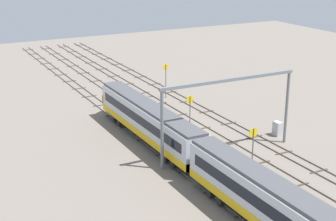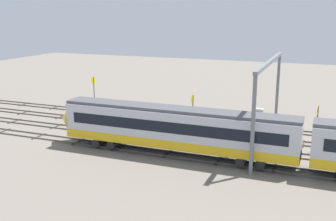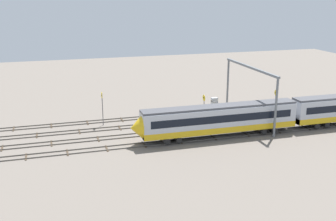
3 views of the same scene
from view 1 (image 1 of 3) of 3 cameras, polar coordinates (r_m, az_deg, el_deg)
The scene contains 11 objects.
ground_plane at distance 67.74m, azimuth 2.34°, elevation -2.33°, with size 149.93×149.93×0.00m, color slate.
track_near_foreground at distance 70.93m, azimuth 6.80°, elevation -1.42°, with size 133.93×2.40×0.16m.
track_second_near at distance 68.74m, azimuth 3.87°, elevation -1.98°, with size 133.93×2.40×0.16m.
track_middle at distance 66.75m, azimuth 0.76°, elevation -2.57°, with size 133.93×2.40×0.16m.
track_with_train at distance 64.97m, azimuth -2.53°, elevation -3.18°, with size 133.93×2.40×0.16m.
train at distance 44.47m, azimuth 11.62°, elevation -10.51°, with size 75.20×3.24×4.80m.
overhead_gantry at distance 58.44m, azimuth 6.84°, elevation 1.30°, with size 0.40×17.75×9.29m.
speed_sign_near_foreground at distance 81.32m, azimuth -0.25°, elevation 3.88°, with size 0.14×0.97×5.54m.
speed_sign_mid_trackside at distance 65.89m, azimuth 2.47°, elevation 0.22°, with size 0.14×1.02×5.14m.
speed_sign_far_trackside at distance 55.61m, azimuth 9.47°, elevation -3.50°, with size 0.14×1.10×5.04m.
relay_cabinet at distance 67.41m, azimuth 12.11°, elevation -2.00°, with size 1.18×0.81×1.85m.
Camera 1 is at (-54.87, 31.85, 23.75)m, focal length 54.61 mm.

